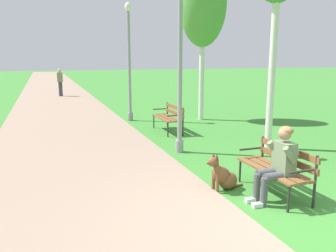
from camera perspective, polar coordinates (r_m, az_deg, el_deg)
ground_plane at (r=5.27m, az=18.54°, el=-15.39°), size 120.00×120.00×0.00m
paved_path at (r=27.74m, az=-18.58°, el=6.03°), size 4.13×60.00×0.04m
park_bench_near at (r=6.19m, az=17.73°, el=-6.18°), size 0.55×1.50×0.85m
park_bench_mid at (r=10.80m, az=0.22°, el=1.74°), size 0.55×1.50×0.85m
person_seated_on_near_bench at (r=5.81m, az=17.87°, el=-5.60°), size 0.74×0.49×1.25m
dog_brown at (r=6.19m, az=9.21°, el=-8.24°), size 0.83×0.35×0.71m
lamp_post_near at (r=8.25m, az=2.02°, el=11.92°), size 0.24×0.24×4.65m
lamp_post_mid at (r=12.64m, az=-6.47°, el=10.65°), size 0.24×0.24×4.21m
birch_tree_third at (r=13.00m, az=5.83°, el=19.69°), size 1.74×1.53×5.82m
pedestrian_distant at (r=21.45m, az=-17.49°, el=6.90°), size 0.32×0.22×1.65m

